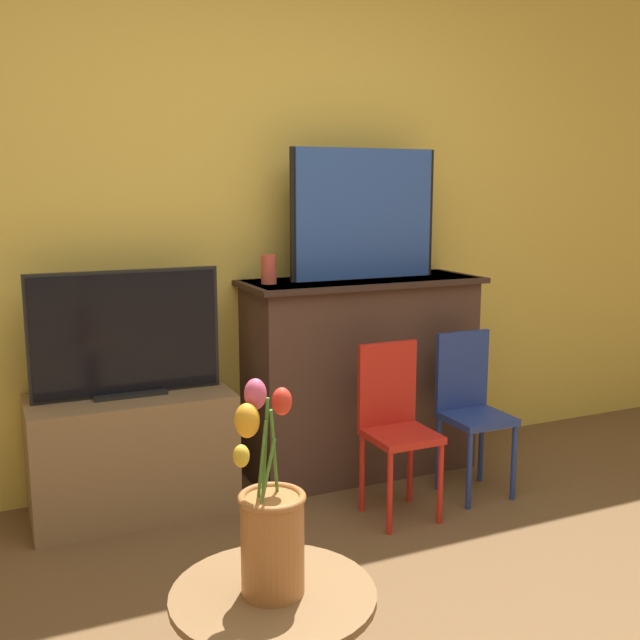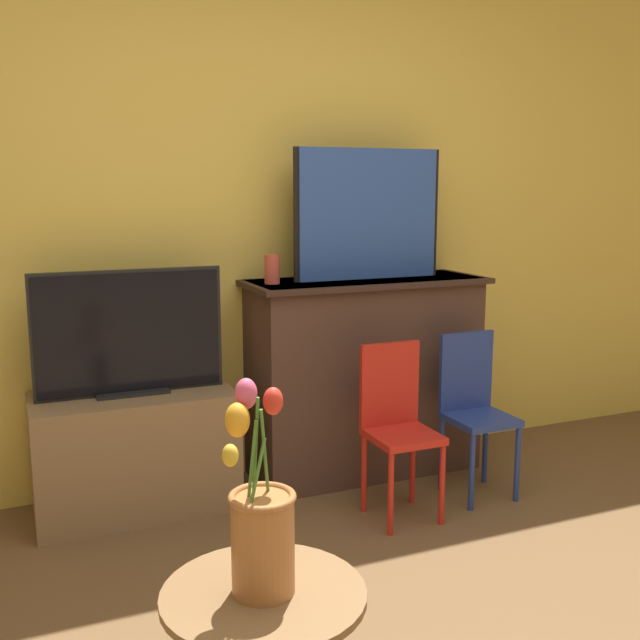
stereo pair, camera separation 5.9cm
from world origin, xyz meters
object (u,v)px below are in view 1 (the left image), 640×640
vase_tulips (271,527)px  chair_blue (470,403)px  tv_monitor (126,335)px  painting (365,214)px  chair_red (395,419)px

vase_tulips → chair_blue: bearing=39.6°
tv_monitor → chair_blue: tv_monitor is taller
painting → tv_monitor: 1.23m
painting → chair_red: bearing=-102.6°
tv_monitor → chair_red: 1.18m
chair_red → vase_tulips: 1.48m
painting → chair_red: 0.99m
chair_red → painting: bearing=77.4°
painting → chair_blue: 1.00m
chair_red → vase_tulips: vase_tulips is taller
tv_monitor → chair_red: tv_monitor is taller
vase_tulips → painting: bearing=55.9°
tv_monitor → vase_tulips: size_ratio=1.54×
chair_blue → painting: bearing=126.0°
painting → tv_monitor: (-1.13, -0.03, -0.48)m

